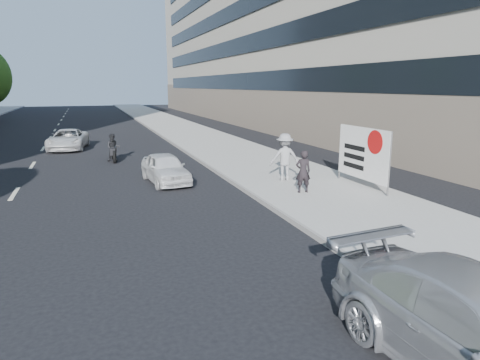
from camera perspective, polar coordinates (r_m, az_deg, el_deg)
name	(u,v)px	position (r m, az deg, el deg)	size (l,w,h in m)	color
ground	(266,249)	(10.41, 3.55, -9.14)	(160.00, 160.00, 0.00)	black
near_sidewalk	(207,140)	(30.16, -4.48, 5.30)	(5.00, 120.00, 0.15)	gray
near_building	(298,23)	(46.30, 7.72, 20.04)	(14.00, 70.00, 20.00)	#A39C8C
jogger	(285,157)	(16.92, 5.97, 3.06)	(1.20, 0.69, 1.86)	gray
pedestrian_woman	(303,171)	(15.09, 8.41, 1.13)	(0.55, 0.36, 1.50)	black
protest_banner	(363,153)	(16.33, 16.05, 3.44)	(0.08, 3.06, 2.20)	#4C4C4C
white_sedan_near	(165,168)	(17.42, -9.94, 1.58)	(1.40, 3.47, 1.18)	silver
white_sedan_far	(68,139)	(28.31, -21.96, 5.05)	(2.02, 4.37, 1.21)	silver
motorcycle	(113,149)	(23.00, -16.53, 3.99)	(0.76, 2.05, 1.42)	black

